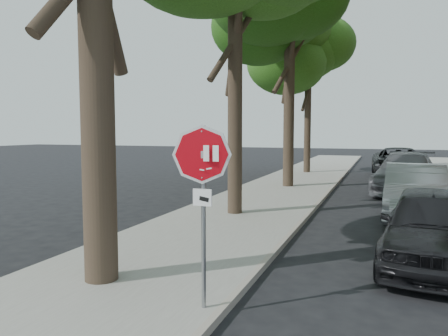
% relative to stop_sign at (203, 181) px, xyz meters
% --- Properties ---
extents(ground, '(120.00, 120.00, 0.00)m').
position_rel_stop_sign_xyz_m(ground, '(0.70, 0.03, -1.95)').
color(ground, black).
rests_on(ground, ground).
extents(sidewalk_left, '(4.00, 55.00, 0.12)m').
position_rel_stop_sign_xyz_m(sidewalk_left, '(-1.80, 12.03, -1.89)').
color(sidewalk_left, gray).
rests_on(sidewalk_left, ground).
extents(curb_left, '(0.12, 55.00, 0.13)m').
position_rel_stop_sign_xyz_m(curb_left, '(0.25, 12.03, -1.88)').
color(curb_left, '#9E9384').
rests_on(curb_left, ground).
extents(stop_sign, '(0.76, 0.34, 2.61)m').
position_rel_stop_sign_xyz_m(stop_sign, '(0.00, 0.00, 0.00)').
color(stop_sign, gray).
rests_on(stop_sign, sidewalk_left).
extents(tree_mid_b, '(5.88, 5.46, 10.36)m').
position_rel_stop_sign_xyz_m(tree_mid_b, '(-1.72, 14.15, 6.05)').
color(tree_mid_b, black).
rests_on(tree_mid_b, sidewalk_left).
extents(tree_far, '(5.29, 4.91, 9.33)m').
position_rel_stop_sign_xyz_m(tree_far, '(-2.02, 21.14, 5.26)').
color(tree_far, black).
rests_on(tree_far, sidewalk_left).
extents(car_a, '(2.25, 4.69, 1.54)m').
position_rel_stop_sign_xyz_m(car_a, '(3.30, 3.73, -1.18)').
color(car_a, black).
rests_on(car_a, ground).
extents(car_b, '(1.87, 4.95, 1.61)m').
position_rel_stop_sign_xyz_m(car_b, '(3.30, 8.75, -1.14)').
color(car_b, '#A7A8AF').
rests_on(car_b, ground).
extents(car_c, '(3.11, 6.11, 1.70)m').
position_rel_stop_sign_xyz_m(car_c, '(3.30, 14.43, -1.10)').
color(car_c, '#57575D').
rests_on(car_c, ground).
extents(car_d, '(3.04, 6.17, 1.68)m').
position_rel_stop_sign_xyz_m(car_d, '(3.19, 20.68, -1.11)').
color(car_d, black).
rests_on(car_d, ground).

